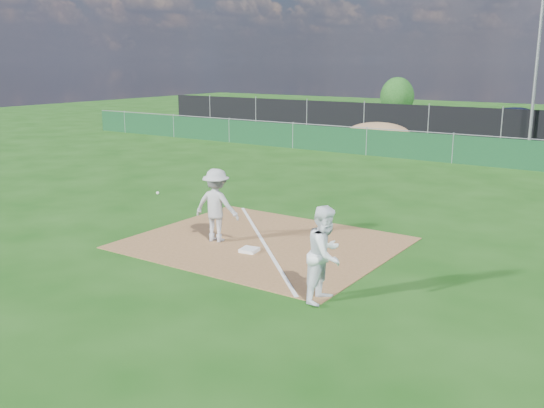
{
  "coord_description": "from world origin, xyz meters",
  "views": [
    {
      "loc": [
        7.96,
        -10.36,
        4.27
      ],
      "look_at": [
        0.25,
        1.0,
        1.0
      ],
      "focal_mm": 40.0,
      "sensor_mm": 36.0,
      "label": 1
    }
  ],
  "objects_px": {
    "first_base": "(249,250)",
    "runner": "(325,254)",
    "tree_left": "(397,97)",
    "car_left": "(441,119)",
    "car_mid": "(520,121)",
    "play_at_first": "(216,205)",
    "light_pole": "(537,66)"
  },
  "relations": [
    {
      "from": "first_base",
      "to": "runner",
      "type": "distance_m",
      "value": 3.31
    },
    {
      "from": "tree_left",
      "to": "first_base",
      "type": "bearing_deg",
      "value": -72.49
    },
    {
      "from": "play_at_first",
      "to": "car_left",
      "type": "height_order",
      "value": "play_at_first"
    },
    {
      "from": "tree_left",
      "to": "car_mid",
      "type": "bearing_deg",
      "value": -31.36
    },
    {
      "from": "first_base",
      "to": "car_mid",
      "type": "relative_size",
      "value": 0.08
    },
    {
      "from": "tree_left",
      "to": "runner",
      "type": "bearing_deg",
      "value": -69.09
    },
    {
      "from": "play_at_first",
      "to": "tree_left",
      "type": "height_order",
      "value": "tree_left"
    },
    {
      "from": "light_pole",
      "to": "car_mid",
      "type": "bearing_deg",
      "value": 108.3
    },
    {
      "from": "car_left",
      "to": "tree_left",
      "type": "xyz_separation_m",
      "value": [
        -5.93,
        7.11,
        0.83
      ]
    },
    {
      "from": "play_at_first",
      "to": "runner",
      "type": "bearing_deg",
      "value": -24.13
    },
    {
      "from": "light_pole",
      "to": "tree_left",
      "type": "relative_size",
      "value": 2.64
    },
    {
      "from": "runner",
      "to": "car_left",
      "type": "height_order",
      "value": "runner"
    },
    {
      "from": "light_pole",
      "to": "runner",
      "type": "distance_m",
      "value": 24.23
    },
    {
      "from": "first_base",
      "to": "play_at_first",
      "type": "distance_m",
      "value": 1.45
    },
    {
      "from": "light_pole",
      "to": "car_left",
      "type": "xyz_separation_m",
      "value": [
        -6.0,
        3.93,
        -3.27
      ]
    },
    {
      "from": "car_mid",
      "to": "tree_left",
      "type": "xyz_separation_m",
      "value": [
        -10.36,
        6.32,
        0.79
      ]
    },
    {
      "from": "car_left",
      "to": "light_pole",
      "type": "bearing_deg",
      "value": -109.28
    },
    {
      "from": "play_at_first",
      "to": "runner",
      "type": "xyz_separation_m",
      "value": [
        3.97,
        -1.78,
        -0.01
      ]
    },
    {
      "from": "light_pole",
      "to": "car_mid",
      "type": "relative_size",
      "value": 1.74
    },
    {
      "from": "play_at_first",
      "to": "runner",
      "type": "distance_m",
      "value": 4.35
    },
    {
      "from": "runner",
      "to": "first_base",
      "type": "bearing_deg",
      "value": 58.6
    },
    {
      "from": "runner",
      "to": "car_left",
      "type": "bearing_deg",
      "value": 11.93
    },
    {
      "from": "first_base",
      "to": "car_left",
      "type": "relative_size",
      "value": 0.09
    },
    {
      "from": "light_pole",
      "to": "first_base",
      "type": "bearing_deg",
      "value": -93.46
    },
    {
      "from": "car_left",
      "to": "car_mid",
      "type": "relative_size",
      "value": 0.92
    },
    {
      "from": "car_left",
      "to": "first_base",
      "type": "bearing_deg",
      "value": -156.1
    },
    {
      "from": "runner",
      "to": "tree_left",
      "type": "relative_size",
      "value": 0.59
    },
    {
      "from": "first_base",
      "to": "play_at_first",
      "type": "bearing_deg",
      "value": 167.46
    },
    {
      "from": "light_pole",
      "to": "first_base",
      "type": "relative_size",
      "value": 21.47
    },
    {
      "from": "first_base",
      "to": "car_mid",
      "type": "xyz_separation_m",
      "value": [
        -0.2,
        27.18,
        0.71
      ]
    },
    {
      "from": "runner",
      "to": "car_left",
      "type": "distance_m",
      "value": 28.88
    },
    {
      "from": "light_pole",
      "to": "play_at_first",
      "type": "xyz_separation_m",
      "value": [
        -2.51,
        -22.2,
        -3.1
      ]
    }
  ]
}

